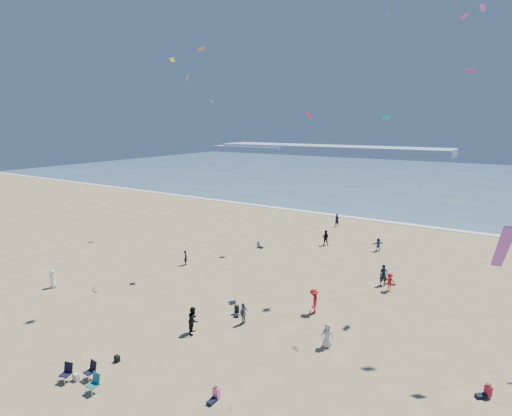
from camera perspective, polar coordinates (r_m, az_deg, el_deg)
The scene contains 10 objects.
ocean at distance 107.23m, azimuth 24.77°, elevation 3.67°, with size 220.00×100.00×0.06m, color #476B84.
surf_line at distance 58.72m, azimuth 17.96°, elevation -1.86°, with size 220.00×1.20×0.08m, color white.
headland_far at distance 195.33m, azimuth 10.20°, elevation 8.30°, with size 110.00×20.00×3.20m, color #7A8EA8.
headland_near at distance 209.48m, azimuth -0.62°, elevation 8.56°, with size 40.00×14.00×2.00m, color #7A8EA8.
standing_flyers at distance 28.73m, azimuth 10.97°, elevation -14.34°, with size 38.73×43.95×1.91m.
seated_group at distance 27.11m, azimuth 4.68°, elevation -16.88°, with size 23.80×23.78×0.84m.
chair_cluster at distance 24.48m, azimuth -23.56°, elevation -21.16°, with size 2.67×1.49×1.00m.
white_tote at distance 25.10m, azimuth -24.32°, elevation -21.15°, with size 0.35×0.20×0.40m, color silver.
black_backpack at distance 25.89m, azimuth -19.23°, elevation -19.65°, with size 0.30×0.22×0.38m, color black.
kites_aloft at distance 24.71m, azimuth 24.10°, elevation 14.48°, with size 43.17×39.41×26.25m.
Camera 1 is at (13.70, -10.50, 13.48)m, focal length 28.00 mm.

